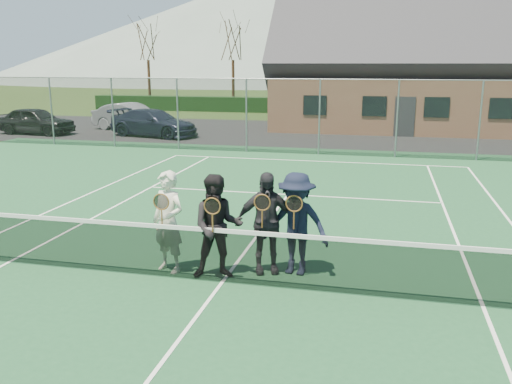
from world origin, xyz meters
The scene contains 20 objects.
ground centered at (0.00, 20.00, 0.00)m, with size 220.00×220.00×0.00m, color #2A4217.
court_surface centered at (0.00, 0.00, 0.01)m, with size 30.00×30.00×0.02m, color #1C4C2B.
tarmac_carpark centered at (-4.00, 20.00, 0.01)m, with size 40.00×12.00×0.01m, color black.
hedge_row centered at (0.00, 32.00, 0.55)m, with size 40.00×1.20×1.10m, color black.
hill_west centered at (-25.00, 95.00, 9.00)m, with size 110.00×110.00×18.00m, color slate.
hill_centre centered at (20.00, 95.00, 11.00)m, with size 120.00×120.00×22.00m, color slate.
car_a centered at (-15.14, 16.70, 0.70)m, with size 1.65×4.10×1.40m, color black.
car_b centered at (-11.09, 19.48, 0.73)m, with size 1.55×4.44×1.46m, color #95979D.
car_c centered at (-8.77, 17.26, 0.68)m, with size 1.90×4.67×1.36m, color #181C31.
court_markings centered at (0.00, 0.00, 0.02)m, with size 11.03×23.83×0.01m.
tennis_net centered at (0.00, 0.00, 0.54)m, with size 11.68×0.08×1.10m.
perimeter_fence centered at (0.00, 13.50, 1.52)m, with size 30.07×0.07×3.02m.
clubhouse centered at (4.00, 24.00, 3.99)m, with size 15.60×8.20×7.70m.
tree_a centered at (-16.00, 33.00, 5.79)m, with size 3.20×3.20×7.77m.
tree_b centered at (-9.00, 33.00, 5.79)m, with size 3.20×3.20×7.77m.
tree_c centered at (2.00, 33.00, 5.79)m, with size 3.20×3.20×7.77m.
player_a centered at (-1.06, 0.30, 0.92)m, with size 0.77×0.64×1.80m.
player_b centered at (-0.14, 0.24, 0.92)m, with size 1.03×0.90×1.80m.
player_c centered at (0.60, 0.65, 0.92)m, with size 1.14×0.75×1.80m.
player_d centered at (1.13, 0.70, 0.92)m, with size 1.25×0.84×1.80m.
Camera 1 is at (2.50, -8.14, 3.61)m, focal length 38.00 mm.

